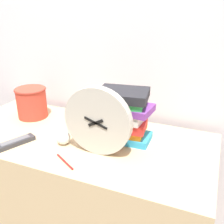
# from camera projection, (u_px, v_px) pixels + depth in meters

# --- Properties ---
(wall_back) EXTENTS (6.00, 0.04, 2.40)m
(wall_back) POSITION_uv_depth(u_px,v_px,m) (107.00, 22.00, 1.37)
(wall_back) COLOR silver
(wall_back) RESTS_ON ground_plane
(desk) EXTENTS (1.27, 0.58, 0.70)m
(desk) POSITION_uv_depth(u_px,v_px,m) (81.00, 195.00, 1.39)
(desk) COLOR tan
(desk) RESTS_ON ground_plane
(desk_clock) EXTENTS (0.29, 0.04, 0.29)m
(desk_clock) POSITION_uv_depth(u_px,v_px,m) (98.00, 121.00, 1.07)
(desk_clock) COLOR #B7B2A8
(desk_clock) RESTS_ON desk
(book_stack) EXTENTS (0.26, 0.21, 0.24)m
(book_stack) POSITION_uv_depth(u_px,v_px,m) (124.00, 115.00, 1.18)
(book_stack) COLOR #2D9ED1
(book_stack) RESTS_ON desk
(basket) EXTENTS (0.17, 0.17, 0.17)m
(basket) POSITION_uv_depth(u_px,v_px,m) (32.00, 102.00, 1.44)
(basket) COLOR #C63D2D
(basket) RESTS_ON desk
(tv_remote) EXTENTS (0.11, 0.18, 0.02)m
(tv_remote) POSITION_uv_depth(u_px,v_px,m) (15.00, 142.00, 1.18)
(tv_remote) COLOR #333338
(tv_remote) RESTS_ON desk
(crumpled_paper_ball) EXTENTS (0.06, 0.06, 0.06)m
(crumpled_paper_ball) POSITION_uv_depth(u_px,v_px,m) (63.00, 138.00, 1.18)
(crumpled_paper_ball) COLOR white
(crumpled_paper_ball) RESTS_ON desk
(pen) EXTENTS (0.12, 0.07, 0.01)m
(pen) POSITION_uv_depth(u_px,v_px,m) (65.00, 162.00, 1.05)
(pen) COLOR #B21E1E
(pen) RESTS_ON desk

